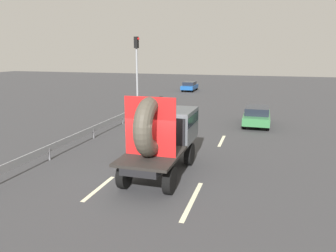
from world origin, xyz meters
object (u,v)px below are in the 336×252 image
flatbed_truck (164,131)px  traffic_light (137,63)px  oncoming_car (190,86)px  distant_sedan (257,115)px

flatbed_truck → traffic_light: size_ratio=0.82×
flatbed_truck → oncoming_car: flatbed_truck is taller
distant_sedan → oncoming_car: 20.06m
traffic_light → oncoming_car: 15.51m
distant_sedan → oncoming_car: size_ratio=1.09×
flatbed_truck → oncoming_car: (-5.29, 27.86, -1.04)m
flatbed_truck → distant_sedan: flatbed_truck is taller
distant_sedan → traffic_light: traffic_light is taller
traffic_light → oncoming_car: (1.03, 15.12, -3.29)m
distant_sedan → traffic_light: 10.71m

